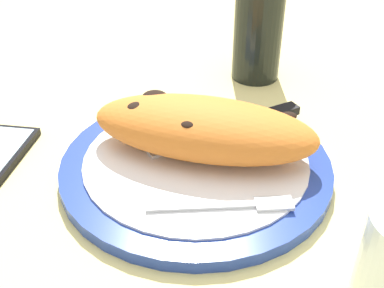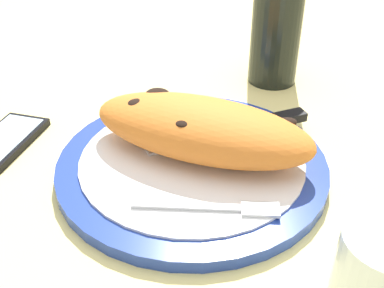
{
  "view_description": "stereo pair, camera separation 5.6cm",
  "coord_description": "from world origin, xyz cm",
  "px_view_note": "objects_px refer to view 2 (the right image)",
  "views": [
    {
      "loc": [
        0.46,
        -46.44,
        35.05
      ],
      "look_at": [
        0.0,
        0.0,
        3.83
      ],
      "focal_mm": 44.16,
      "sensor_mm": 36.0,
      "label": 1
    },
    {
      "loc": [
        6.03,
        -46.04,
        35.05
      ],
      "look_at": [
        0.0,
        0.0,
        3.83
      ],
      "focal_mm": 44.16,
      "sensor_mm": 36.0,
      "label": 2
    }
  ],
  "objects_px": {
    "fork": "(220,208)",
    "wine_bottle": "(278,16)",
    "water_glass": "(379,281)",
    "calzone": "(201,128)",
    "knife": "(252,126)",
    "plate": "(192,164)",
    "smartphone": "(5,141)"
  },
  "relations": [
    {
      "from": "fork",
      "to": "wine_bottle",
      "type": "height_order",
      "value": "wine_bottle"
    },
    {
      "from": "fork",
      "to": "wine_bottle",
      "type": "bearing_deg",
      "value": 80.73
    },
    {
      "from": "fork",
      "to": "water_glass",
      "type": "distance_m",
      "value": 0.17
    },
    {
      "from": "calzone",
      "to": "knife",
      "type": "relative_size",
      "value": 1.42
    },
    {
      "from": "calzone",
      "to": "fork",
      "type": "distance_m",
      "value": 0.11
    },
    {
      "from": "calzone",
      "to": "water_glass",
      "type": "height_order",
      "value": "water_glass"
    },
    {
      "from": "water_glass",
      "to": "wine_bottle",
      "type": "xyz_separation_m",
      "value": [
        -0.08,
        0.45,
        0.07
      ]
    },
    {
      "from": "plate",
      "to": "wine_bottle",
      "type": "distance_m",
      "value": 0.3
    },
    {
      "from": "smartphone",
      "to": "wine_bottle",
      "type": "relative_size",
      "value": 0.49
    },
    {
      "from": "water_glass",
      "to": "smartphone",
      "type": "bearing_deg",
      "value": 154.56
    },
    {
      "from": "plate",
      "to": "calzone",
      "type": "xyz_separation_m",
      "value": [
        0.01,
        0.02,
        0.04
      ]
    },
    {
      "from": "calzone",
      "to": "smartphone",
      "type": "height_order",
      "value": "calzone"
    },
    {
      "from": "fork",
      "to": "smartphone",
      "type": "bearing_deg",
      "value": 159.12
    },
    {
      "from": "knife",
      "to": "smartphone",
      "type": "height_order",
      "value": "knife"
    },
    {
      "from": "plate",
      "to": "calzone",
      "type": "bearing_deg",
      "value": 63.48
    },
    {
      "from": "plate",
      "to": "knife",
      "type": "height_order",
      "value": "knife"
    },
    {
      "from": "plate",
      "to": "wine_bottle",
      "type": "bearing_deg",
      "value": 69.53
    },
    {
      "from": "calzone",
      "to": "knife",
      "type": "bearing_deg",
      "value": 43.04
    },
    {
      "from": "plate",
      "to": "knife",
      "type": "relative_size",
      "value": 1.58
    },
    {
      "from": "plate",
      "to": "wine_bottle",
      "type": "xyz_separation_m",
      "value": [
        0.1,
        0.26,
        0.1
      ]
    },
    {
      "from": "knife",
      "to": "fork",
      "type": "bearing_deg",
      "value": -100.23
    },
    {
      "from": "plate",
      "to": "knife",
      "type": "xyz_separation_m",
      "value": [
        0.07,
        0.08,
        0.01
      ]
    },
    {
      "from": "wine_bottle",
      "to": "smartphone",
      "type": "bearing_deg",
      "value": -145.68
    },
    {
      "from": "calzone",
      "to": "knife",
      "type": "distance_m",
      "value": 0.09
    },
    {
      "from": "smartphone",
      "to": "plate",
      "type": "bearing_deg",
      "value": -5.45
    },
    {
      "from": "plate",
      "to": "smartphone",
      "type": "height_order",
      "value": "plate"
    },
    {
      "from": "water_glass",
      "to": "wine_bottle",
      "type": "height_order",
      "value": "wine_bottle"
    },
    {
      "from": "smartphone",
      "to": "fork",
      "type": "bearing_deg",
      "value": -20.88
    },
    {
      "from": "calzone",
      "to": "wine_bottle",
      "type": "height_order",
      "value": "wine_bottle"
    },
    {
      "from": "knife",
      "to": "water_glass",
      "type": "xyz_separation_m",
      "value": [
        0.11,
        -0.26,
        0.02
      ]
    },
    {
      "from": "calzone",
      "to": "water_glass",
      "type": "distance_m",
      "value": 0.26
    },
    {
      "from": "plate",
      "to": "smartphone",
      "type": "bearing_deg",
      "value": 174.55
    }
  ]
}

